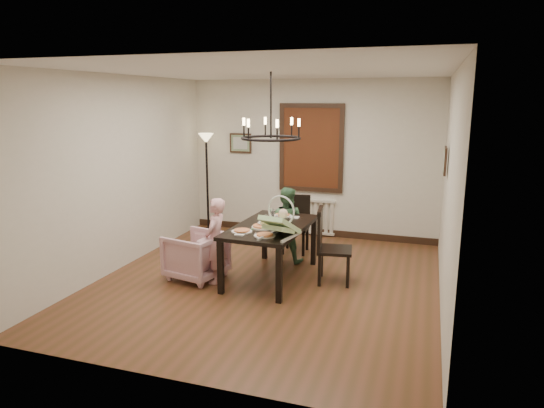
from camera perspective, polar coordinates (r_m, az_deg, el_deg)
The scene contains 17 objects.
room_shell at distance 6.69m, azimuth 0.39°, elevation 3.19°, with size 4.51×5.00×2.81m.
dining_table at distance 6.66m, azimuth -0.13°, elevation -3.21°, with size 1.00×1.67×0.76m.
chair_far at distance 7.86m, azimuth 2.77°, elevation -2.42°, with size 0.41×0.41×0.93m, color black, non-canonical shape.
chair_right at distance 6.61m, azimuth 7.41°, elevation -4.88°, with size 0.46×0.46×1.04m, color black, non-canonical shape.
armchair at distance 6.85m, azimuth -8.95°, elevation -5.99°, with size 0.70×0.72×0.65m, color beige.
elderly_woman at distance 6.63m, azimuth -6.62°, elevation -5.13°, with size 0.35×0.23×0.97m, color #D7989B.
seated_man at distance 7.42m, azimuth 1.65°, elevation -3.18°, with size 0.47×0.36×0.96m, color #3C6541.
baby_bouncer at distance 6.04m, azimuth 0.93°, elevation -2.26°, with size 0.40×0.55×0.36m, color #BEEDA3, non-canonical shape.
salad_bowl at distance 6.56m, azimuth -0.51°, elevation -2.34°, with size 0.31×0.31×0.08m, color white.
pizza_platter at distance 6.50m, azimuth -1.15°, elevation -2.67°, with size 0.29×0.29×0.04m, color tan.
drinking_glass at distance 6.64m, azimuth -0.63°, elevation -1.90°, with size 0.07×0.07×0.14m, color silver.
window_blinds at distance 8.67m, azimuth 4.63°, elevation 6.57°, with size 1.00×0.03×1.40m, color #541C10.
radiator at distance 8.90m, azimuth 4.52°, elevation -1.45°, with size 0.92×0.12×0.62m, color silver, non-canonical shape.
picture_back at distance 9.08m, azimuth -3.72°, elevation 7.17°, with size 0.42×0.03×0.36m, color black.
picture_right at distance 6.88m, azimuth 19.70°, elevation 4.82°, with size 0.42×0.03×0.36m, color black.
floor_lamp at distance 9.11m, azimuth -7.62°, elevation 2.34°, with size 0.30×0.30×1.80m, color black, non-canonical shape.
chandelier at distance 6.44m, azimuth -0.13°, elevation 7.75°, with size 0.80×0.80×0.04m, color black.
Camera 1 is at (2.01, -5.93, 2.46)m, focal length 32.00 mm.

